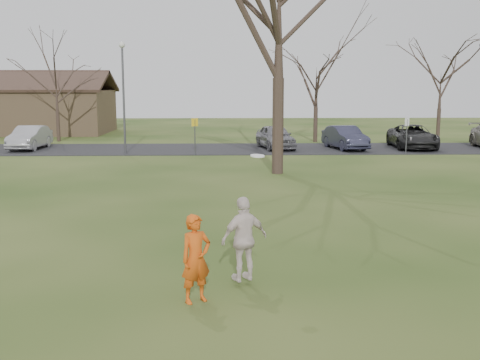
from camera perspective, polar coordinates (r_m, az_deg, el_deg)
name	(u,v)px	position (r m, az deg, el deg)	size (l,w,h in m)	color
ground	(246,292)	(11.09, 0.63, -11.05)	(120.00, 120.00, 0.00)	#1E380F
parking_strip	(230,149)	(35.60, -1.00, 3.10)	(62.00, 6.50, 0.04)	black
player_defender	(196,259)	(10.42, -4.38, -7.76)	(0.59, 0.39, 1.61)	#C64A10
car_1	(30,137)	(37.54, -20.07, 3.97)	(1.49, 4.29, 1.41)	#9A999E
car_4	(275,137)	(35.60, 3.51, 4.29)	(1.72, 4.27, 1.46)	slate
car_5	(345,137)	(35.87, 10.34, 4.16)	(1.49, 4.28, 1.41)	#2A2A3F
car_6	(413,137)	(37.37, 16.68, 4.14)	(2.38, 5.17, 1.44)	black
catching_play	(244,239)	(11.18, 0.43, -5.81)	(1.05, 0.80, 2.48)	beige
lamp_post	(123,84)	(33.36, -11.47, 9.30)	(0.34, 0.34, 6.27)	#47474C
sign_yellow	(195,129)	(32.52, -4.49, 5.01)	(0.35, 0.35, 2.08)	#47474C
sign_white	(407,129)	(34.11, 16.16, 4.88)	(0.35, 0.35, 2.08)	#47474C
big_tree	(279,11)	(25.70, 3.89, 16.29)	(9.00, 9.00, 14.00)	#352821
small_tree_row	(292,85)	(40.74, 5.15, 9.30)	(55.00, 5.90, 8.50)	#352821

